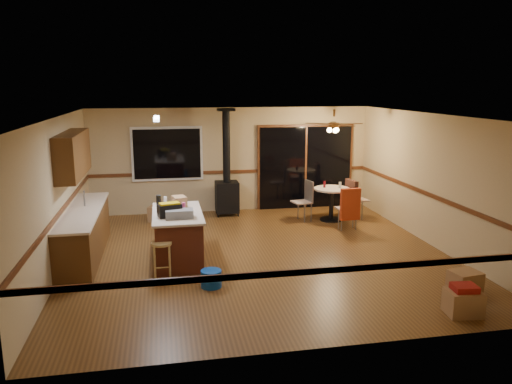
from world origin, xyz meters
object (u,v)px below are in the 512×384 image
object	(u,v)px
toolbox_grey	(179,214)
chair_right	(352,195)
chair_left	(306,196)
wood_stove	(227,186)
toolbox_black	(170,210)
blue_bucket	(211,279)
chair_near	(350,204)
box_under_window	(159,214)
box_corner_a	(463,302)
kitchen_island	(178,236)
dining_table	(332,199)
box_corner_b	(465,282)
bar_stool	(162,260)

from	to	relation	value
toolbox_grey	chair_right	distance (m)	4.86
chair_left	chair_right	distance (m)	1.12
wood_stove	toolbox_black	size ratio (longest dim) A/B	6.36
chair_right	blue_bucket	bearing A→B (deg)	-136.95
toolbox_grey	chair_near	distance (m)	4.08
box_under_window	box_corner_a	world-z (taller)	box_under_window
toolbox_grey	chair_near	bearing A→B (deg)	23.22
chair_left	box_corner_a	size ratio (longest dim) A/B	1.12
kitchen_island	chair_right	size ratio (longest dim) A/B	2.40
dining_table	blue_bucket	bearing A→B (deg)	-132.78
box_under_window	box_corner_b	world-z (taller)	box_under_window
wood_stove	box_corner_b	bearing A→B (deg)	-60.99
chair_right	chair_left	bearing A→B (deg)	174.80
box_under_window	bar_stool	bearing A→B (deg)	-89.02
chair_near	bar_stool	bearing A→B (deg)	-153.42
blue_bucket	chair_left	bearing A→B (deg)	53.99
bar_stool	box_corner_a	distance (m)	4.65
toolbox_black	toolbox_grey	bearing A→B (deg)	-38.22
dining_table	box_under_window	world-z (taller)	dining_table
chair_right	box_corner_a	size ratio (longest dim) A/B	1.52
wood_stove	toolbox_black	xyz separation A→B (m)	(-1.43, -3.32, 0.28)
chair_left	box_under_window	xyz separation A→B (m)	(-3.41, 0.58, -0.41)
toolbox_grey	chair_left	size ratio (longest dim) A/B	0.92
chair_near	toolbox_black	bearing A→B (deg)	-159.24
bar_stool	box_corner_b	distance (m)	4.81
toolbox_grey	dining_table	bearing A→B (deg)	34.41
toolbox_black	dining_table	size ratio (longest dim) A/B	0.48
wood_stove	chair_left	bearing A→B (deg)	-25.67
toolbox_black	chair_left	bearing A→B (deg)	37.87
bar_stool	blue_bucket	xyz separation A→B (m)	(0.76, -0.54, -0.17)
box_under_window	box_corner_a	size ratio (longest dim) A/B	0.96
kitchen_island	box_corner_a	world-z (taller)	kitchen_island
bar_stool	box_corner_a	world-z (taller)	bar_stool
dining_table	chair_near	world-z (taller)	chair_near
toolbox_black	blue_bucket	size ratio (longest dim) A/B	1.20
toolbox_black	box_corner_a	distance (m)	4.86
bar_stool	box_corner_b	world-z (taller)	bar_stool
dining_table	wood_stove	bearing A→B (deg)	157.70
box_under_window	box_corner_a	distance (m)	7.12
wood_stove	blue_bucket	bearing A→B (deg)	-100.78
kitchen_island	bar_stool	bearing A→B (deg)	-109.73
dining_table	chair_right	world-z (taller)	chair_right
toolbox_grey	blue_bucket	xyz separation A→B (m)	(0.44, -0.96, -0.84)
toolbox_grey	dining_table	world-z (taller)	toolbox_grey
dining_table	box_corner_a	xyz separation A→B (m)	(0.17, -5.07, -0.35)
chair_near	blue_bucket	bearing A→B (deg)	-142.13
wood_stove	blue_bucket	distance (m)	4.53
blue_bucket	box_corner_a	distance (m)	3.73
bar_stool	box_under_window	world-z (taller)	bar_stool
kitchen_island	chair_near	world-z (taller)	chair_near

